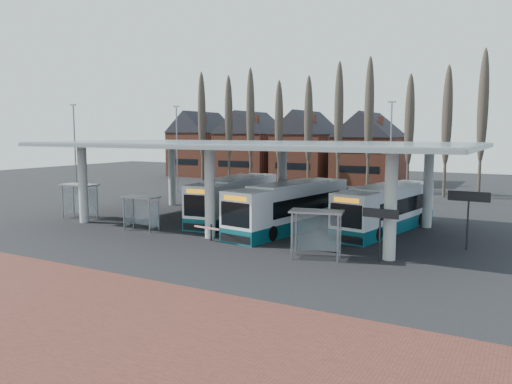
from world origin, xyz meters
The scene contains 17 objects.
ground centered at (0.00, 0.00, 0.00)m, with size 140.00×140.00×0.00m, color black.
brick_strip centered at (0.00, -12.00, 0.01)m, with size 70.00×10.00×0.03m, color brown.
station_canopy centered at (0.00, 8.00, 5.68)m, with size 32.00×16.00×6.34m.
poplar_row centered at (0.00, 33.00, 8.78)m, with size 45.10×1.10×14.50m.
townhouse_row centered at (-15.75, 44.00, 5.94)m, with size 36.80×10.30×12.25m.
lamp_post_a centered at (-18.00, 22.00, 5.34)m, with size 0.80×0.16×10.17m.
lamp_post_b centered at (6.00, 26.00, 5.34)m, with size 0.80×0.16×10.17m.
lamp_post_d centered at (-26.00, 14.00, 5.34)m, with size 0.80×0.16×10.17m.
bus_1 centered at (-2.47, 9.79, 1.61)m, with size 4.00×12.54×3.42m.
bus_2 centered at (3.47, 7.78, 1.63)m, with size 4.45×12.68×3.45m.
bus_3 centered at (9.65, 10.90, 1.56)m, with size 4.54×12.20×3.32m.
shelter_0 centered at (-13.80, 3.84, 2.06)m, with size 3.15×1.72×2.84m.
shelter_1 centered at (-5.83, 2.36, 1.80)m, with size 2.74×1.49×2.48m.
shelter_2 centered at (8.32, 0.90, 1.99)m, with size 3.20×2.10×2.73m.
info_sign_0 centered at (11.68, 1.67, 2.47)m, with size 1.98×0.22×2.94m.
info_sign_1 centered at (15.48, 7.18, 2.97)m, with size 2.38×0.20×3.54m.
barrier centered at (0.59, 1.38, 0.84)m, with size 2.16×0.75×1.09m.
Camera 1 is at (18.75, -24.77, 6.99)m, focal length 35.00 mm.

